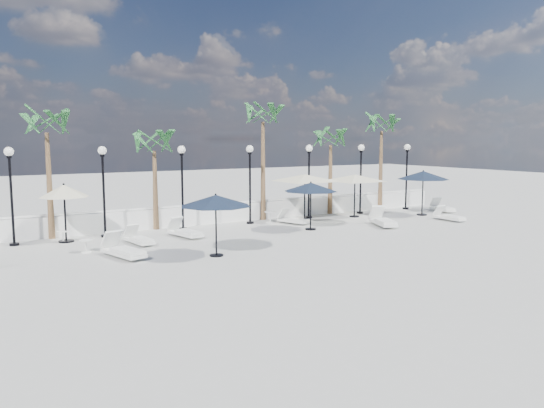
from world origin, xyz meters
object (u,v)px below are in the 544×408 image
lounger_1 (123,250)px  lounger_4 (383,221)px  parasol_navy_mid (311,187)px  parasol_navy_right (423,176)px  lounger_5 (293,220)px  lounger_7 (442,208)px  parasol_navy_left (216,201)px  lounger_3 (185,232)px  lounger_6 (449,216)px  parasol_cream_sq_b (355,175)px  parasol_cream_sq_a (305,175)px  lounger_2 (139,239)px  parasol_cream_small (64,192)px

lounger_1 → lounger_4: size_ratio=0.97×
parasol_navy_mid → parasol_navy_right: 7.95m
lounger_5 → lounger_7: (9.73, -0.74, 0.02)m
lounger_4 → parasol_navy_left: bearing=-147.3°
lounger_3 → lounger_4: bearing=-25.9°
lounger_4 → lounger_6: lounger_4 is taller
parasol_navy_mid → parasol_cream_sq_b: parasol_cream_sq_b is taller
lounger_3 → lounger_6: size_ratio=1.16×
parasol_navy_right → lounger_7: bearing=11.1°
parasol_navy_mid → parasol_cream_sq_a: (1.49, 2.66, 0.38)m
lounger_2 → lounger_5: lounger_2 is taller
lounger_7 → parasol_navy_right: (-2.06, -0.40, 1.94)m
lounger_5 → lounger_7: bearing=-24.2°
parasol_cream_small → lounger_3: bearing=-17.9°
lounger_1 → lounger_5: lounger_1 is taller
parasol_navy_mid → parasol_cream_sq_b: (4.33, 2.10, 0.30)m
parasol_cream_sq_a → parasol_cream_small: (-11.66, 0.00, -0.29)m
lounger_6 → parasol_cream_small: parasol_cream_small is taller
lounger_5 → lounger_7: 9.76m
lounger_3 → parasol_navy_right: parasol_navy_right is taller
lounger_6 → parasol_cream_small: (-17.78, 4.09, 1.82)m
lounger_7 → parasol_cream_sq_b: 6.08m
parasol_navy_right → parasol_cream_sq_a: parasol_cream_sq_a is taller
lounger_3 → parasol_cream_small: size_ratio=0.84×
lounger_3 → parasol_navy_left: size_ratio=0.79×
lounger_4 → parasol_navy_left: size_ratio=0.89×
lounger_3 → lounger_7: (15.63, -0.11, -0.01)m
lounger_3 → parasol_navy_left: bearing=-108.2°
lounger_3 → lounger_5: lounger_3 is taller
lounger_1 → parasol_navy_mid: bearing=-6.2°
lounger_6 → parasol_navy_mid: size_ratio=0.70×
parasol_cream_sq_b → parasol_cream_small: parasol_cream_sq_b is taller
parasol_navy_mid → lounger_3: bearing=168.0°
lounger_2 → lounger_7: lounger_7 is taller
lounger_5 → lounger_3: bearing=166.3°
parasol_navy_left → parasol_navy_right: (13.97, 3.50, 0.20)m
lounger_1 → lounger_3: (3.31, 2.56, -0.02)m
lounger_6 → parasol_cream_sq_b: 5.23m
lounger_5 → parasol_navy_right: parasol_navy_right is taller
lounger_2 → parasol_cream_sq_a: 9.71m
parasol_navy_right → parasol_cream_sq_a: size_ratio=0.54×
lounger_7 → parasol_cream_sq_b: bearing=-173.1°
parasol_cream_sq_b → lounger_2: bearing=-173.4°
lounger_4 → parasol_cream_sq_a: 4.65m
parasol_cream_small → lounger_1: bearing=-73.3°
lounger_5 → parasol_cream_sq_b: (4.09, 0.26, 2.04)m
parasol_navy_right → parasol_navy_mid: bearing=-175.0°
lounger_5 → parasol_navy_right: 8.00m
lounger_3 → lounger_5: (5.90, 0.63, -0.03)m
lounger_1 → parasol_cream_small: (-1.20, 4.02, 1.78)m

